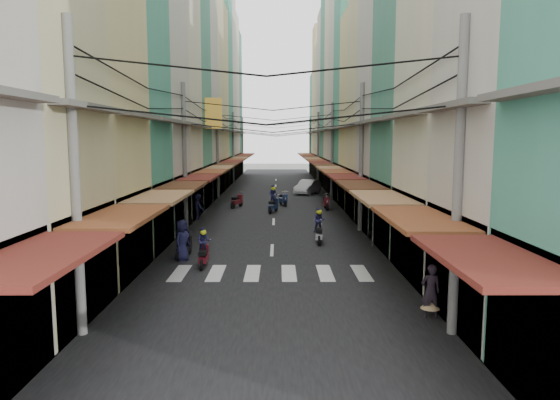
{
  "coord_description": "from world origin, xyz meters",
  "views": [
    {
      "loc": [
        0.29,
        -24.69,
        5.15
      ],
      "look_at": [
        0.39,
        3.12,
        1.74
      ],
      "focal_mm": 32.0,
      "sensor_mm": 36.0,
      "label": 1
    }
  ],
  "objects_px": {
    "white_car": "(307,194)",
    "bicycle": "(384,242)",
    "market_umbrella": "(408,204)",
    "traffic_sign": "(373,207)"
  },
  "relations": [
    {
      "from": "white_car",
      "to": "bicycle",
      "type": "relative_size",
      "value": 3.08
    },
    {
      "from": "white_car",
      "to": "traffic_sign",
      "type": "bearing_deg",
      "value": -62.96
    },
    {
      "from": "white_car",
      "to": "market_umbrella",
      "type": "bearing_deg",
      "value": -58.83
    },
    {
      "from": "white_car",
      "to": "bicycle",
      "type": "xyz_separation_m",
      "value": [
        2.55,
        -22.1,
        0.0
      ]
    },
    {
      "from": "bicycle",
      "to": "traffic_sign",
      "type": "bearing_deg",
      "value": 159.9
    },
    {
      "from": "market_umbrella",
      "to": "bicycle",
      "type": "bearing_deg",
      "value": 131.82
    },
    {
      "from": "traffic_sign",
      "to": "market_umbrella",
      "type": "bearing_deg",
      "value": 1.34
    },
    {
      "from": "white_car",
      "to": "bicycle",
      "type": "height_order",
      "value": "white_car"
    },
    {
      "from": "market_umbrella",
      "to": "traffic_sign",
      "type": "distance_m",
      "value": 1.69
    },
    {
      "from": "bicycle",
      "to": "market_umbrella",
      "type": "height_order",
      "value": "market_umbrella"
    }
  ]
}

